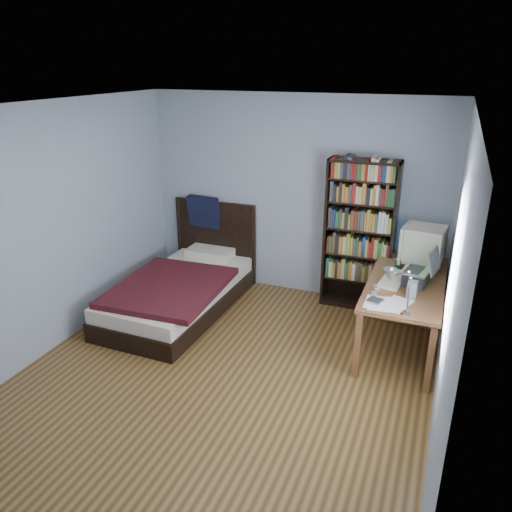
{
  "coord_description": "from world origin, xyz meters",
  "views": [
    {
      "loc": [
        1.78,
        -3.71,
        2.84
      ],
      "look_at": [
        0.06,
        0.66,
        1.0
      ],
      "focal_mm": 35.0,
      "sensor_mm": 36.0,
      "label": 1
    }
  ],
  "objects_px": {
    "keyboard": "(393,279)",
    "bookshelf": "(359,236)",
    "desk": "(408,291)",
    "bed": "(183,287)",
    "desk_lamp": "(394,279)",
    "crt_monitor": "(422,245)",
    "laptop": "(418,275)",
    "speaker": "(412,290)",
    "soda_can": "(398,265)"
  },
  "relations": [
    {
      "from": "desk_lamp",
      "to": "bed",
      "type": "height_order",
      "value": "desk_lamp"
    },
    {
      "from": "laptop",
      "to": "keyboard",
      "type": "xyz_separation_m",
      "value": [
        -0.24,
        0.02,
        -0.09
      ]
    },
    {
      "from": "desk",
      "to": "laptop",
      "type": "height_order",
      "value": "laptop"
    },
    {
      "from": "bookshelf",
      "to": "speaker",
      "type": "bearing_deg",
      "value": -57.09
    },
    {
      "from": "keyboard",
      "to": "soda_can",
      "type": "bearing_deg",
      "value": 94.92
    },
    {
      "from": "speaker",
      "to": "keyboard",
      "type": "bearing_deg",
      "value": 127.57
    },
    {
      "from": "crt_monitor",
      "to": "laptop",
      "type": "bearing_deg",
      "value": -88.52
    },
    {
      "from": "keyboard",
      "to": "bed",
      "type": "distance_m",
      "value": 2.51
    },
    {
      "from": "desk",
      "to": "laptop",
      "type": "bearing_deg",
      "value": -78.63
    },
    {
      "from": "desk_lamp",
      "to": "speaker",
      "type": "relative_size",
      "value": 3.47
    },
    {
      "from": "crt_monitor",
      "to": "keyboard",
      "type": "relative_size",
      "value": 0.95
    },
    {
      "from": "soda_can",
      "to": "bookshelf",
      "type": "relative_size",
      "value": 0.07
    },
    {
      "from": "crt_monitor",
      "to": "bed",
      "type": "bearing_deg",
      "value": -169.63
    },
    {
      "from": "desk",
      "to": "bookshelf",
      "type": "relative_size",
      "value": 0.91
    },
    {
      "from": "crt_monitor",
      "to": "bookshelf",
      "type": "distance_m",
      "value": 0.8
    },
    {
      "from": "laptop",
      "to": "crt_monitor",
      "type": "bearing_deg",
      "value": 91.48
    },
    {
      "from": "desk_lamp",
      "to": "bookshelf",
      "type": "relative_size",
      "value": 0.33
    },
    {
      "from": "desk_lamp",
      "to": "speaker",
      "type": "xyz_separation_m",
      "value": [
        0.12,
        0.73,
        -0.39
      ]
    },
    {
      "from": "bookshelf",
      "to": "bed",
      "type": "distance_m",
      "value": 2.22
    },
    {
      "from": "desk",
      "to": "laptop",
      "type": "xyz_separation_m",
      "value": [
        0.1,
        -0.51,
        0.42
      ]
    },
    {
      "from": "desk",
      "to": "keyboard",
      "type": "relative_size",
      "value": 3.27
    },
    {
      "from": "soda_can",
      "to": "speaker",
      "type": "bearing_deg",
      "value": -72.15
    },
    {
      "from": "desk_lamp",
      "to": "soda_can",
      "type": "xyz_separation_m",
      "value": [
        -0.08,
        1.37,
        -0.41
      ]
    },
    {
      "from": "speaker",
      "to": "bookshelf",
      "type": "relative_size",
      "value": 0.09
    },
    {
      "from": "laptop",
      "to": "keyboard",
      "type": "relative_size",
      "value": 0.78
    },
    {
      "from": "laptop",
      "to": "bookshelf",
      "type": "xyz_separation_m",
      "value": [
        -0.74,
        0.79,
        0.07
      ]
    },
    {
      "from": "soda_can",
      "to": "bookshelf",
      "type": "bearing_deg",
      "value": 137.37
    },
    {
      "from": "desk",
      "to": "speaker",
      "type": "relative_size",
      "value": 9.7
    },
    {
      "from": "desk",
      "to": "bed",
      "type": "height_order",
      "value": "bed"
    },
    {
      "from": "speaker",
      "to": "bookshelf",
      "type": "xyz_separation_m",
      "value": [
        -0.72,
        1.11,
        0.09
      ]
    },
    {
      "from": "keyboard",
      "to": "crt_monitor",
      "type": "bearing_deg",
      "value": 70.28
    },
    {
      "from": "keyboard",
      "to": "bookshelf",
      "type": "relative_size",
      "value": 0.28
    },
    {
      "from": "laptop",
      "to": "bookshelf",
      "type": "bearing_deg",
      "value": 133.04
    },
    {
      "from": "desk",
      "to": "desk_lamp",
      "type": "height_order",
      "value": "desk_lamp"
    },
    {
      "from": "crt_monitor",
      "to": "soda_can",
      "type": "distance_m",
      "value": 0.33
    },
    {
      "from": "bookshelf",
      "to": "bed",
      "type": "xyz_separation_m",
      "value": [
        -1.96,
        -0.81,
        -0.66
      ]
    },
    {
      "from": "laptop",
      "to": "soda_can",
      "type": "xyz_separation_m",
      "value": [
        -0.23,
        0.32,
        -0.05
      ]
    },
    {
      "from": "desk_lamp",
      "to": "bookshelf",
      "type": "height_order",
      "value": "bookshelf"
    },
    {
      "from": "laptop",
      "to": "soda_can",
      "type": "relative_size",
      "value": 3.19
    },
    {
      "from": "desk_lamp",
      "to": "bookshelf",
      "type": "xyz_separation_m",
      "value": [
        -0.6,
        1.84,
        -0.3
      ]
    },
    {
      "from": "laptop",
      "to": "speaker",
      "type": "bearing_deg",
      "value": -93.73
    },
    {
      "from": "desk",
      "to": "keyboard",
      "type": "bearing_deg",
      "value": -104.99
    },
    {
      "from": "crt_monitor",
      "to": "speaker",
      "type": "distance_m",
      "value": 0.81
    },
    {
      "from": "desk",
      "to": "keyboard",
      "type": "height_order",
      "value": "keyboard"
    },
    {
      "from": "desk_lamp",
      "to": "soda_can",
      "type": "height_order",
      "value": "desk_lamp"
    },
    {
      "from": "crt_monitor",
      "to": "desk",
      "type": "bearing_deg",
      "value": 153.3
    },
    {
      "from": "desk",
      "to": "desk_lamp",
      "type": "bearing_deg",
      "value": -91.43
    },
    {
      "from": "desk",
      "to": "soda_can",
      "type": "xyz_separation_m",
      "value": [
        -0.12,
        -0.2,
        0.37
      ]
    },
    {
      "from": "keyboard",
      "to": "soda_can",
      "type": "xyz_separation_m",
      "value": [
        0.01,
        0.3,
        0.04
      ]
    },
    {
      "from": "desk",
      "to": "bed",
      "type": "relative_size",
      "value": 0.75
    }
  ]
}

